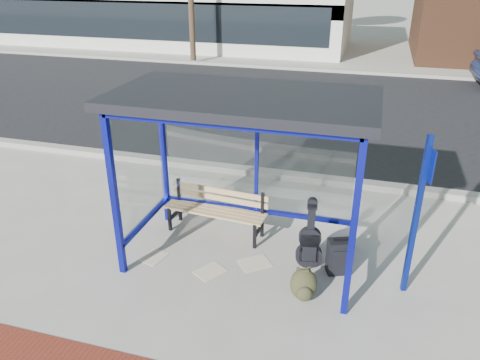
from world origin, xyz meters
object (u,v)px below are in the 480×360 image
(suitcase, at_px, (339,257))
(guitar_bag, at_px, (310,244))
(bench, at_px, (216,208))
(backpack, at_px, (304,285))

(suitcase, bearing_deg, guitar_bag, 154.42)
(bench, xyz_separation_m, guitar_bag, (1.53, -0.53, -0.06))
(suitcase, height_order, backpack, suitcase)
(guitar_bag, bearing_deg, bench, 150.47)
(bench, bearing_deg, guitar_bag, -14.32)
(bench, bearing_deg, suitcase, -11.31)
(suitcase, bearing_deg, backpack, -140.41)
(guitar_bag, bearing_deg, backpack, -96.94)
(guitar_bag, xyz_separation_m, suitcase, (0.42, -0.03, -0.11))
(bench, xyz_separation_m, suitcase, (1.95, -0.56, -0.17))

